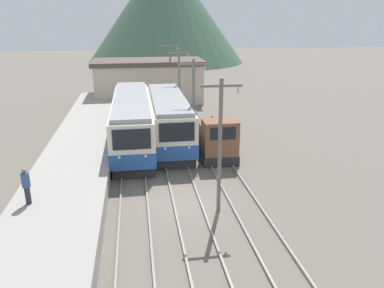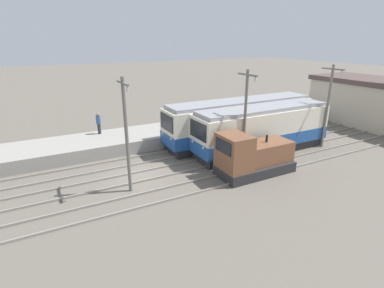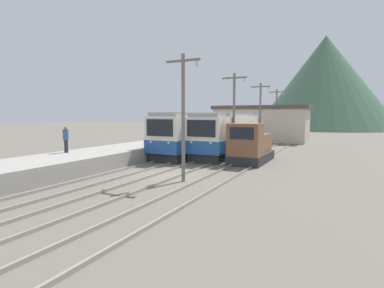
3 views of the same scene
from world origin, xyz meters
TOP-DOWN VIEW (x-y plane):
  - ground_plane at (0.00, 0.00)m, footprint 200.00×200.00m
  - platform_left at (-6.25, 0.00)m, footprint 4.50×54.00m
  - track_left at (-2.60, 0.00)m, footprint 1.54×60.00m
  - track_center at (0.20, 0.00)m, footprint 1.54×60.00m
  - track_right at (3.20, 0.00)m, footprint 1.54×60.00m
  - commuter_train_left at (-2.60, 10.11)m, footprint 2.84×14.04m
  - commuter_train_center at (0.20, 10.18)m, footprint 2.84×11.82m
  - shunting_locomotive at (3.20, 6.82)m, footprint 2.40×5.33m
  - catenary_mast_near at (1.71, -1.15)m, footprint 2.00×0.20m
  - catenary_mast_mid at (1.71, 7.20)m, footprint 2.00×0.20m
  - catenary_mast_far at (1.71, 15.56)m, footprint 2.00×0.20m
  - person_on_platform at (-7.52, -0.97)m, footprint 0.38×0.38m
  - station_building at (-0.65, 26.00)m, footprint 12.60×6.30m

SIDE VIEW (x-z plane):
  - ground_plane at x=0.00m, z-range 0.00..0.00m
  - track_left at x=-2.60m, z-range 0.00..0.14m
  - track_center at x=0.20m, z-range 0.00..0.14m
  - track_right at x=3.20m, z-range 0.00..0.14m
  - platform_left at x=-6.25m, z-range 0.00..1.03m
  - shunting_locomotive at x=3.20m, z-range -0.29..2.71m
  - commuter_train_center at x=0.20m, z-range -0.14..3.60m
  - commuter_train_left at x=-2.60m, z-range -0.14..3.65m
  - person_on_platform at x=-7.52m, z-range 1.11..2.92m
  - station_building at x=-0.65m, z-range 0.02..4.83m
  - catenary_mast_near at x=1.71m, z-range 0.32..7.12m
  - catenary_mast_mid at x=1.71m, z-range 0.32..7.12m
  - catenary_mast_far at x=1.71m, z-range 0.32..7.12m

